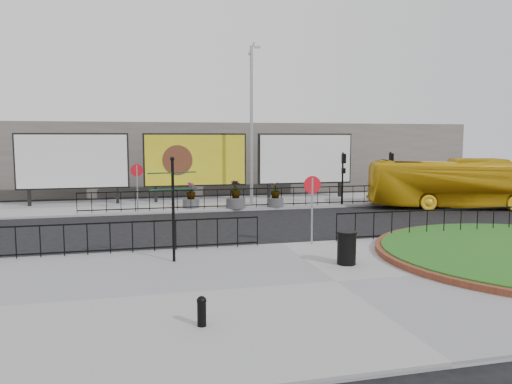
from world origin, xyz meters
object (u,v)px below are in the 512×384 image
object	(u,v)px
bus	(459,183)
planter_c	(275,198)
lamp_post	(252,122)
litter_bin	(347,248)
planter_a	(191,199)
planter_b	(236,198)
bollard	(202,310)
fingerpost_sign	(173,199)
billboard_mid	(196,160)

from	to	relation	value
bus	planter_c	distance (m)	10.38
lamp_post	litter_bin	size ratio (longest dim) A/B	9.15
planter_a	planter_b	size ratio (longest dim) A/B	0.91
bollard	planter_c	distance (m)	17.91
litter_bin	planter_a	xyz separation A→B (m)	(-3.15, 13.53, -0.00)
bollard	planter_a	xyz separation A→B (m)	(1.81, 17.45, 0.16)
fingerpost_sign	planter_c	size ratio (longest dim) A/B	2.32
fingerpost_sign	bollard	size ratio (longest dim) A/B	5.18
bollard	planter_a	distance (m)	17.55
billboard_mid	lamp_post	size ratio (longest dim) A/B	0.67
planter_b	lamp_post	bearing A→B (deg)	51.32
planter_b	planter_c	size ratio (longest dim) A/B	1.10
litter_bin	bus	distance (m)	15.67
lamp_post	bus	world-z (taller)	lamp_post
litter_bin	planter_b	xyz separation A→B (m)	(-0.78, 12.79, 0.02)
fingerpost_sign	planter_c	distance (m)	13.02
lamp_post	planter_c	size ratio (longest dim) A/B	6.59
bollard	planter_a	size ratio (longest dim) A/B	0.45
bollard	bus	size ratio (longest dim) A/B	0.06
lamp_post	planter_b	distance (m)	4.65
planter_a	lamp_post	bearing A→B (deg)	13.35
fingerpost_sign	litter_bin	size ratio (longest dim) A/B	3.23
fingerpost_sign	bollard	distance (m)	5.77
bus	lamp_post	bearing A→B (deg)	89.42
lamp_post	bollard	xyz separation A→B (m)	(-5.45, -18.32, -4.36)
lamp_post	planter_a	distance (m)	5.63
fingerpost_sign	planter_a	xyz separation A→B (m)	(1.91, 11.91, -1.46)
fingerpost_sign	planter_a	distance (m)	12.15
billboard_mid	bus	world-z (taller)	billboard_mid
billboard_mid	bus	xyz separation A→B (m)	(14.09, -5.82, -1.21)
planter_b	litter_bin	bearing A→B (deg)	-86.49
planter_a	billboard_mid	bearing A→B (deg)	77.38
fingerpost_sign	bus	world-z (taller)	fingerpost_sign
lamp_post	bus	bearing A→B (deg)	-19.16
litter_bin	bus	bearing A→B (deg)	42.32
lamp_post	fingerpost_sign	size ratio (longest dim) A/B	2.84
litter_bin	planter_c	distance (m)	12.87
billboard_mid	litter_bin	distance (m)	16.67
lamp_post	bus	xyz separation A→B (m)	(11.08, -3.85, -3.43)
billboard_mid	lamp_post	world-z (taller)	lamp_post
billboard_mid	fingerpost_sign	size ratio (longest dim) A/B	1.90
litter_bin	planter_c	size ratio (longest dim) A/B	0.72
bus	planter_a	world-z (taller)	bus
litter_bin	planter_a	distance (m)	13.89
bus	planter_c	bearing A→B (deg)	96.04
planter_a	planter_c	xyz separation A→B (m)	(4.61, -0.74, -0.00)
billboard_mid	litter_bin	xyz separation A→B (m)	(2.51, -16.36, -1.97)
planter_a	planter_c	size ratio (longest dim) A/B	1.00
bus	planter_c	world-z (taller)	bus
bollard	litter_bin	distance (m)	6.32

